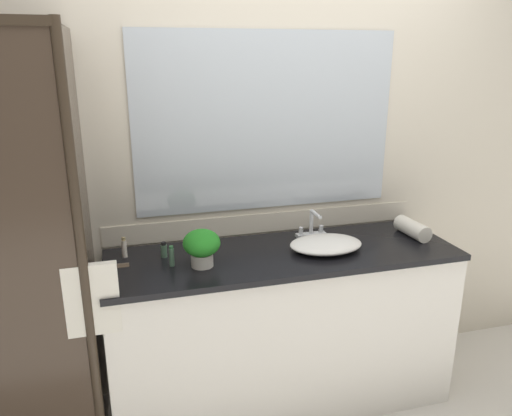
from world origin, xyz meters
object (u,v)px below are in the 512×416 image
sink_basin (326,244)px  potted_plant (202,245)px  faucet (312,228)px  amenity_bottle_lotion (164,250)px  rolled_towel_near_edge (412,229)px  amenity_bottle_shampoo (172,256)px  amenity_bottle_body_wash (124,248)px

sink_basin → potted_plant: bearing=-177.2°
faucet → amenity_bottle_lotion: 0.82m
faucet → rolled_towel_near_edge: bearing=-14.7°
potted_plant → amenity_bottle_shampoo: bearing=163.4°
amenity_bottle_body_wash → amenity_bottle_lotion: bearing=-15.3°
faucet → potted_plant: potted_plant is taller
amenity_bottle_body_wash → potted_plant: bearing=-31.0°
potted_plant → amenity_bottle_shampoo: (-0.14, 0.04, -0.06)m
potted_plant → amenity_bottle_lotion: (-0.17, 0.16, -0.07)m
potted_plant → amenity_bottle_lotion: potted_plant is taller
sink_basin → amenity_bottle_body_wash: (-1.01, 0.18, 0.02)m
sink_basin → faucet: faucet is taller
faucet → amenity_bottle_body_wash: bearing=-179.1°
potted_plant → faucet: bearing=19.4°
amenity_bottle_body_wash → faucet: bearing=0.9°
amenity_bottle_shampoo → rolled_towel_near_edge: bearing=2.0°
rolled_towel_near_edge → potted_plant: bearing=-175.8°
sink_basin → faucet: (0.00, 0.20, 0.02)m
amenity_bottle_body_wash → rolled_towel_near_edge: size_ratio=0.45×
amenity_bottle_lotion → rolled_towel_near_edge: rolled_towel_near_edge is taller
potted_plant → amenity_bottle_body_wash: bearing=149.0°
faucet → potted_plant: (-0.65, -0.23, 0.05)m
amenity_bottle_shampoo → amenity_bottle_body_wash: size_ratio=0.98×
amenity_bottle_shampoo → rolled_towel_near_edge: 1.33m
amenity_bottle_lotion → amenity_bottle_shampoo: bearing=-77.9°
potted_plant → amenity_bottle_body_wash: 0.42m
rolled_towel_near_edge → sink_basin: bearing=-174.2°
amenity_bottle_shampoo → amenity_bottle_body_wash: 0.28m
amenity_bottle_shampoo → faucet: bearing=13.4°
rolled_towel_near_edge → faucet: bearing=165.3°
rolled_towel_near_edge → amenity_bottle_body_wash: bearing=175.3°
faucet → rolled_towel_near_edge: (0.54, -0.14, -0.01)m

